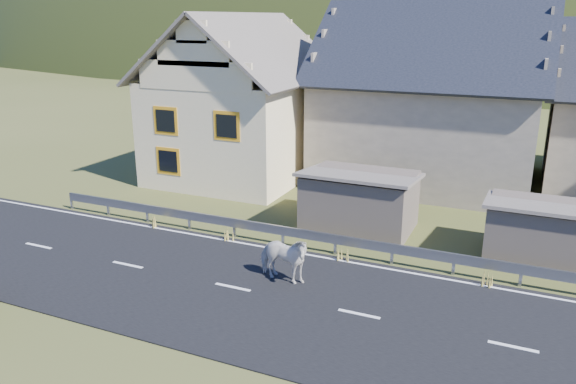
% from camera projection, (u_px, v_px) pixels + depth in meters
% --- Properties ---
extents(ground, '(160.00, 160.00, 0.00)m').
position_uv_depth(ground, '(359.00, 315.00, 15.57)').
color(ground, '#353E17').
rests_on(ground, ground).
extents(road, '(60.00, 7.00, 0.04)m').
position_uv_depth(road, '(359.00, 315.00, 15.56)').
color(road, black).
rests_on(road, ground).
extents(lane_markings, '(60.00, 6.60, 0.01)m').
position_uv_depth(lane_markings, '(359.00, 314.00, 15.55)').
color(lane_markings, silver).
rests_on(lane_markings, road).
extents(guardrail, '(28.10, 0.09, 0.75)m').
position_uv_depth(guardrail, '(392.00, 249.00, 18.61)').
color(guardrail, '#93969B').
rests_on(guardrail, ground).
extents(shed_left, '(4.30, 3.30, 2.40)m').
position_uv_depth(shed_left, '(360.00, 202.00, 21.69)').
color(shed_left, '#64574C').
rests_on(shed_left, ground).
extents(shed_right, '(3.80, 2.90, 2.20)m').
position_uv_depth(shed_right, '(542.00, 233.00, 18.77)').
color(shed_right, '#64574C').
rests_on(shed_right, ground).
extents(house_cream, '(7.80, 9.80, 8.30)m').
position_uv_depth(house_cream, '(243.00, 90.00, 28.62)').
color(house_cream, '#F8E1AF').
rests_on(house_cream, ground).
extents(house_stone_a, '(10.80, 9.80, 8.90)m').
position_uv_depth(house_stone_a, '(433.00, 87.00, 27.67)').
color(house_stone_a, tan).
rests_on(house_stone_a, ground).
extents(mountain, '(440.00, 280.00, 260.00)m').
position_uv_depth(mountain, '(540.00, 110.00, 176.68)').
color(mountain, '#243513').
rests_on(mountain, ground).
extents(conifer_patch, '(76.00, 50.00, 28.00)m').
position_uv_depth(conifer_patch, '(272.00, 26.00, 131.08)').
color(conifer_patch, black).
rests_on(conifer_patch, ground).
extents(horse, '(1.03, 1.93, 1.56)m').
position_uv_depth(horse, '(283.00, 258.00, 17.26)').
color(horse, beige).
rests_on(horse, road).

